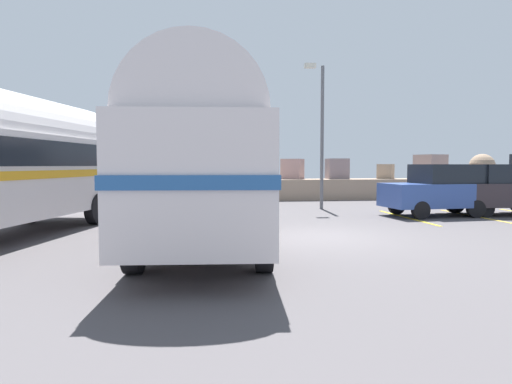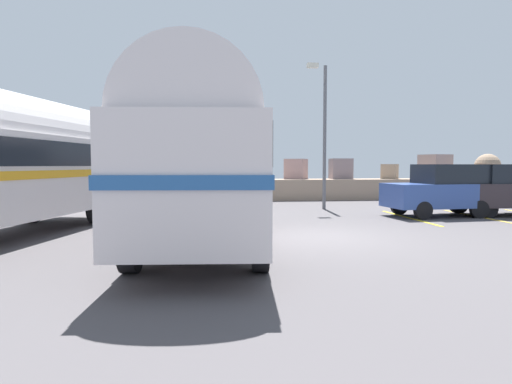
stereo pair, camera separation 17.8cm
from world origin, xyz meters
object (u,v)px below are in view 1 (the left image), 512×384
Objects in this scene: vintage_coach at (208,157)px; parked_car_middle at (501,189)px; second_coach at (3,157)px; lamp_post at (320,128)px; parked_car_nearest at (442,189)px.

parked_car_middle is at bearing 27.51° from vintage_coach.
second_coach is 11.53m from lamp_post.
second_coach is at bearing 97.23° from parked_car_nearest.
lamp_post is at bearing 62.09° from vintage_coach.
second_coach is 2.10× the size of parked_car_middle.
parked_car_nearest is (8.47, 4.63, -1.08)m from vintage_coach.
parked_car_middle is (2.28, -0.05, 0.00)m from parked_car_nearest.
lamp_post is at bearing 46.99° from parked_car_nearest.
lamp_post is at bearing 44.34° from second_coach.
second_coach is at bearing 105.58° from parked_car_middle.
lamp_post is (-3.71, 2.88, 2.39)m from parked_car_nearest.
parked_car_nearest is at bearing -37.77° from lamp_post.
lamp_post reaches higher than parked_car_middle.
lamp_post reaches higher than vintage_coach.
vintage_coach and second_coach have the same top height.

